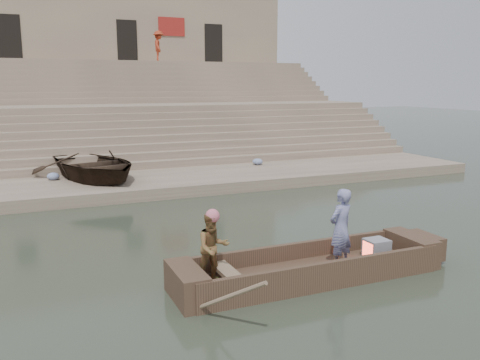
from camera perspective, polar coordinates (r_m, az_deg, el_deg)
ground at (r=11.01m, az=-12.91°, el=-9.86°), size 120.00×120.00×0.00m
lower_landing at (r=18.62m, az=-17.50°, el=-0.97°), size 32.00×4.00×0.40m
mid_landing at (r=25.85m, az=-19.44°, el=4.77°), size 32.00×3.00×2.80m
upper_landing at (r=32.74m, az=-20.49°, el=7.95°), size 32.00×3.00×5.20m
ghat_steps at (r=27.50m, az=-19.76°, el=5.91°), size 32.00×11.00×5.20m
building_wall at (r=36.76m, az=-21.16°, el=12.83°), size 32.00×5.07×11.20m
main_rowboat at (r=10.34m, az=7.85°, el=-10.40°), size 5.00×1.30×0.22m
rowboat_trim at (r=10.37m, az=8.87°, el=-9.20°), size 6.04×2.63×1.99m
standing_man at (r=10.25m, az=11.27°, el=-5.35°), size 0.67×0.54×1.60m
rowing_man at (r=9.37m, az=-3.07°, el=-7.60°), size 0.65×0.51×1.32m
television at (r=11.12m, az=15.07°, el=-7.46°), size 0.46×0.42×0.40m
beached_rowboat at (r=19.22m, az=-16.10°, el=1.62°), size 4.70×5.69×1.02m
pedestrian at (r=32.99m, az=-9.14°, el=14.65°), size 1.01×1.36×1.87m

